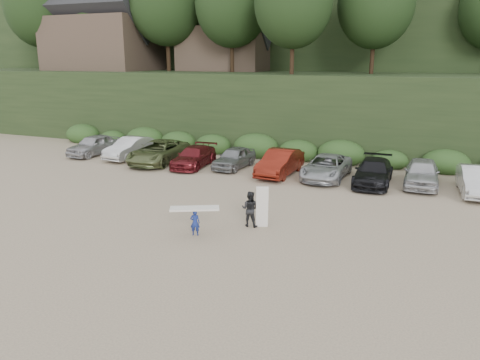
% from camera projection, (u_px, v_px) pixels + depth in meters
% --- Properties ---
extents(ground, '(120.00, 120.00, 0.00)m').
position_uv_depth(ground, '(255.00, 229.00, 20.39)').
color(ground, tan).
rests_on(ground, ground).
extents(hillside_backdrop, '(90.00, 41.50, 28.00)m').
position_uv_depth(hillside_backdrop, '(373.00, 19.00, 49.72)').
color(hillside_backdrop, black).
rests_on(hillside_backdrop, ground).
extents(parked_cars, '(40.15, 6.27, 1.61)m').
position_uv_depth(parked_cars, '(332.00, 167.00, 28.65)').
color(parked_cars, '#A4A4A8').
rests_on(parked_cars, ground).
extents(child_surfer, '(2.09, 1.42, 1.23)m').
position_uv_depth(child_surfer, '(195.00, 216.00, 19.53)').
color(child_surfer, navy).
rests_on(child_surfer, ground).
extents(adult_surfer, '(1.26, 0.65, 1.89)m').
position_uv_depth(adult_surfer, '(251.00, 209.00, 20.59)').
color(adult_surfer, black).
rests_on(adult_surfer, ground).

